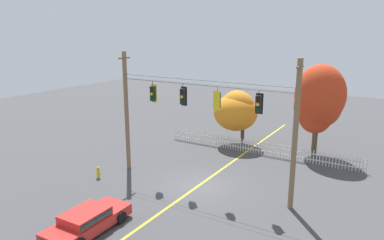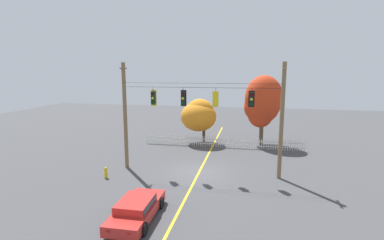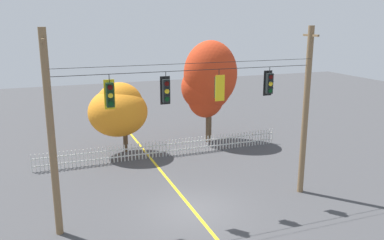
# 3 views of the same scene
# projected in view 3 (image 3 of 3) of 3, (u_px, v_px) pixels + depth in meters

# --- Properties ---
(ground) EXTENTS (80.00, 80.00, 0.00)m
(ground) POSITION_uv_depth(u_px,v_px,m) (193.00, 210.00, 18.46)
(ground) COLOR #424244
(lane_centerline_stripe) EXTENTS (0.16, 36.00, 0.01)m
(lane_centerline_stripe) POSITION_uv_depth(u_px,v_px,m) (193.00, 210.00, 18.46)
(lane_centerline_stripe) COLOR gold
(lane_centerline_stripe) RESTS_ON ground
(signal_support_span) EXTENTS (12.05, 1.10, 8.30)m
(signal_support_span) POSITION_uv_depth(u_px,v_px,m) (193.00, 122.00, 17.44)
(signal_support_span) COLOR brown
(signal_support_span) RESTS_ON ground
(traffic_signal_northbound_primary) EXTENTS (0.43, 0.38, 1.43)m
(traffic_signal_northbound_primary) POSITION_uv_depth(u_px,v_px,m) (110.00, 95.00, 15.89)
(traffic_signal_northbound_primary) COLOR black
(traffic_signal_eastbound_side) EXTENTS (0.43, 0.38, 1.41)m
(traffic_signal_eastbound_side) POSITION_uv_depth(u_px,v_px,m) (166.00, 91.00, 16.68)
(traffic_signal_eastbound_side) COLOR black
(traffic_signal_northbound_secondary) EXTENTS (0.43, 0.38, 1.38)m
(traffic_signal_northbound_secondary) POSITION_uv_depth(u_px,v_px,m) (219.00, 88.00, 17.49)
(traffic_signal_northbound_secondary) COLOR black
(traffic_signal_westbound_side) EXTENTS (0.43, 0.38, 1.35)m
(traffic_signal_westbound_side) POSITION_uv_depth(u_px,v_px,m) (269.00, 83.00, 18.37)
(traffic_signal_westbound_side) COLOR black
(white_picket_fence) EXTENTS (16.01, 0.06, 1.07)m
(white_picket_fence) POSITION_uv_depth(u_px,v_px,m) (164.00, 148.00, 25.62)
(white_picket_fence) COLOR silver
(white_picket_fence) RESTS_ON ground
(autumn_maple_near_fence) EXTENTS (3.78, 3.50, 4.74)m
(autumn_maple_near_fence) POSITION_uv_depth(u_px,v_px,m) (119.00, 110.00, 25.42)
(autumn_maple_near_fence) COLOR brown
(autumn_maple_near_fence) RESTS_ON ground
(autumn_maple_mid) EXTENTS (3.92, 3.46, 7.22)m
(autumn_maple_mid) POSITION_uv_depth(u_px,v_px,m) (208.00, 82.00, 28.03)
(autumn_maple_mid) COLOR brown
(autumn_maple_mid) RESTS_ON ground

